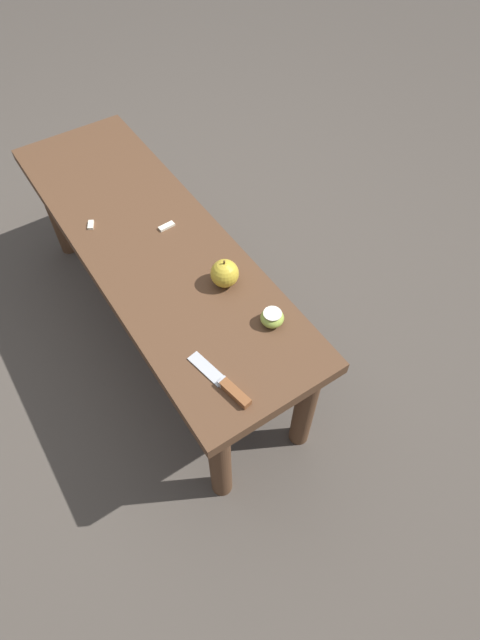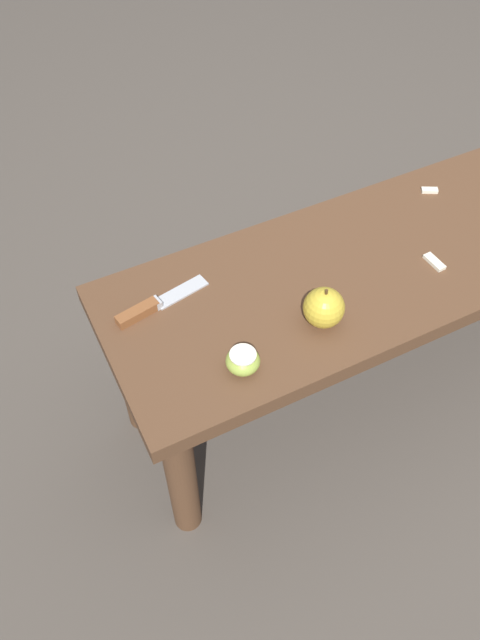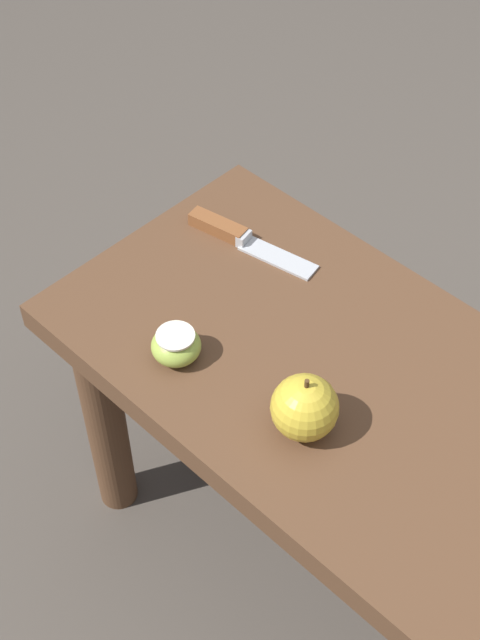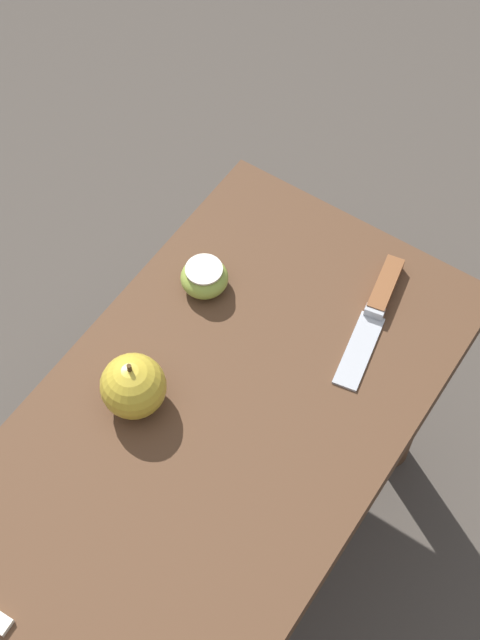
% 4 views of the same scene
% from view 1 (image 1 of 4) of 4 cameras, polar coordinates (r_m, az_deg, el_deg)
% --- Properties ---
extents(ground_plane, '(8.00, 8.00, 0.00)m').
position_cam_1_polar(ground_plane, '(1.92, -8.16, -1.11)').
color(ground_plane, '#4C443D').
extents(wooden_bench, '(1.35, 0.42, 0.48)m').
position_cam_1_polar(wooden_bench, '(1.61, -9.80, 7.21)').
color(wooden_bench, brown).
rests_on(wooden_bench, ground_plane).
extents(knife, '(0.20, 0.07, 0.02)m').
position_cam_1_polar(knife, '(1.21, -1.46, -7.59)').
color(knife, '#B7BABF').
rests_on(knife, wooden_bench).
extents(apple_whole, '(0.08, 0.08, 0.09)m').
position_cam_1_polar(apple_whole, '(1.38, -1.77, 5.34)').
color(apple_whole, gold).
rests_on(apple_whole, wooden_bench).
extents(apple_cut, '(0.06, 0.06, 0.04)m').
position_cam_1_polar(apple_cut, '(1.31, 3.70, 0.27)').
color(apple_cut, '#9EB747').
rests_on(apple_cut, wooden_bench).
extents(apple_slice_near_knife, '(0.04, 0.03, 0.01)m').
position_cam_1_polar(apple_slice_near_knife, '(1.64, -16.69, 10.38)').
color(apple_slice_near_knife, white).
rests_on(apple_slice_near_knife, wooden_bench).
extents(apple_slice_center, '(0.02, 0.05, 0.01)m').
position_cam_1_polar(apple_slice_center, '(1.59, -8.39, 10.55)').
color(apple_slice_center, white).
rests_on(apple_slice_center, wooden_bench).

